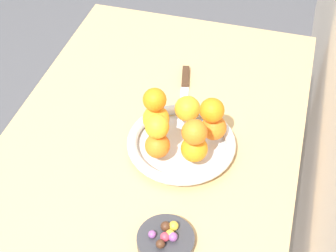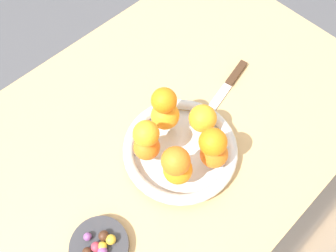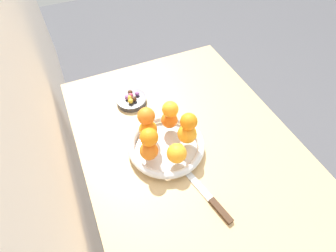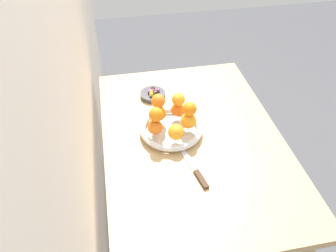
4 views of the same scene
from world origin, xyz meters
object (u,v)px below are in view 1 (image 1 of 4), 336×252
candy_dish (166,241)px  candy_ball_2 (160,244)px  candy_ball_6 (174,226)px  orange_7 (212,110)px  fruit_bowl (181,144)px  orange_2 (187,109)px  orange_8 (155,100)px  orange_1 (214,127)px  candy_ball_0 (165,237)px  candy_ball_5 (166,226)px  candy_ball_7 (152,234)px  candy_ball_3 (173,237)px  candy_ball_4 (172,237)px  orange_0 (194,149)px  dining_table (155,154)px  orange_4 (157,146)px  knife (185,91)px  orange_5 (157,127)px  candy_ball_1 (170,234)px  orange_6 (194,132)px  orange_3 (156,119)px

candy_dish → candy_ball_2: bearing=-10.9°
candy_ball_6 → orange_7: bearing=176.0°
fruit_bowl → orange_2: 0.09m
candy_dish → orange_8: 0.34m
fruit_bowl → orange_7: 0.13m
candy_dish → orange_2: (-0.35, -0.04, 0.06)m
orange_1 → candy_ball_0: orange_1 is taller
candy_ball_5 → candy_ball_7: size_ratio=1.27×
candy_ball_2 → candy_ball_3: size_ratio=0.97×
orange_1 → candy_ball_4: (0.30, -0.02, -0.04)m
candy_dish → orange_0: (-0.22, 0.01, 0.06)m
dining_table → candy_ball_7: size_ratio=64.09×
orange_8 → orange_0: bearing=58.6°
dining_table → orange_4: (0.11, 0.04, 0.16)m
candy_ball_0 → candy_ball_6: (-0.03, 0.01, 0.00)m
knife → candy_ball_0: bearing=9.6°
orange_0 → candy_ball_3: size_ratio=3.20×
dining_table → knife: bearing=167.3°
orange_0 → candy_ball_5: size_ratio=2.95×
fruit_bowl → orange_8: orange_8 is taller
orange_0 → orange_5: 0.10m
dining_table → candy_ball_1: size_ratio=55.76×
candy_dish → orange_0: 0.23m
orange_6 → candy_ball_3: orange_6 is taller
orange_2 → candy_ball_3: (0.35, 0.06, -0.04)m
candy_ball_1 → orange_2: bearing=-171.7°
orange_0 → orange_7: bearing=163.6°
fruit_bowl → orange_3: bearing=-104.5°
candy_ball_2 → orange_5: bearing=-162.2°
dining_table → candy_ball_4: 0.37m
orange_3 → candy_ball_4: 0.32m
orange_8 → candy_ball_5: bearing=21.0°
dining_table → candy_ball_7: bearing=16.2°
dining_table → orange_2: 0.18m
orange_0 → orange_8: bearing=-121.4°
fruit_bowl → candy_ball_6: size_ratio=12.80×
candy_dish → dining_table: bearing=-159.0°
orange_3 → orange_7: orange_7 is taller
orange_2 → candy_dish: bearing=6.9°
orange_2 → candy_ball_5: size_ratio=3.03×
orange_8 → candy_ball_6: bearing=24.3°
orange_4 → candy_ball_6: bearing=26.1°
orange_1 → candy_ball_4: 0.31m
orange_0 → orange_6: size_ratio=1.08×
candy_ball_5 → orange_6: bearing=176.2°
orange_8 → candy_ball_6: orange_8 is taller
candy_ball_4 → candy_ball_6: candy_ball_6 is taller
orange_3 → candy_ball_6: size_ratio=3.17×
candy_dish → candy_ball_1: candy_ball_1 is taller
orange_0 → knife: size_ratio=0.25×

